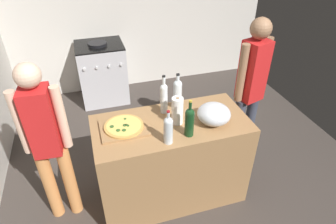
{
  "coord_description": "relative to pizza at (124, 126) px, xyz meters",
  "views": [
    {
      "loc": [
        -0.78,
        -1.33,
        2.41
      ],
      "look_at": [
        -0.15,
        0.72,
        0.94
      ],
      "focal_mm": 31.14,
      "sensor_mm": 36.0,
      "label": 1
    }
  ],
  "objects": [
    {
      "name": "wine_bottle_clear",
      "position": [
        0.5,
        -0.23,
        0.11
      ],
      "size": [
        0.08,
        0.08,
        0.33
      ],
      "color": "#143819",
      "rests_on": "counter"
    },
    {
      "name": "wine_bottle_green",
      "position": [
        0.31,
        -0.27,
        0.1
      ],
      "size": [
        0.07,
        0.07,
        0.3
      ],
      "color": "silver",
      "rests_on": "counter"
    },
    {
      "name": "person_in_stripes",
      "position": [
        -0.62,
        0.03,
        -0.03
      ],
      "size": [
        0.38,
        0.21,
        1.57
      ],
      "color": "#D88C4C",
      "rests_on": "ground_plane"
    },
    {
      "name": "paper_towel_roll",
      "position": [
        0.46,
        -0.04,
        0.09
      ],
      "size": [
        0.1,
        0.1,
        0.25
      ],
      "color": "white",
      "rests_on": "counter"
    },
    {
      "name": "kitchen_wall_rear",
      "position": [
        0.56,
        2.45,
        0.38
      ],
      "size": [
        4.26,
        0.1,
        2.6
      ],
      "primitive_type": "cube",
      "color": "beige",
      "rests_on": "ground_plane"
    },
    {
      "name": "stove",
      "position": [
        -0.01,
        2.05,
        -0.48
      ],
      "size": [
        0.67,
        0.6,
        0.93
      ],
      "color": "#B7B7BC",
      "rests_on": "ground_plane"
    },
    {
      "name": "person_in_red",
      "position": [
        1.34,
        0.24,
        0.03
      ],
      "size": [
        0.38,
        0.26,
        1.66
      ],
      "color": "#383D4C",
      "rests_on": "ground_plane"
    },
    {
      "name": "cutting_board",
      "position": [
        0.0,
        0.0,
        -0.02
      ],
      "size": [
        0.4,
        0.32,
        0.02
      ],
      "primitive_type": "cube",
      "color": "#9E7247",
      "rests_on": "counter"
    },
    {
      "name": "wine_bottle_amber",
      "position": [
        0.54,
        0.18,
        0.13
      ],
      "size": [
        0.08,
        0.08,
        0.35
      ],
      "color": "silver",
      "rests_on": "counter"
    },
    {
      "name": "mixing_bowl",
      "position": [
        0.76,
        -0.13,
        0.06
      ],
      "size": [
        0.29,
        0.29,
        0.18
      ],
      "color": "#B2B2B7",
      "rests_on": "counter"
    },
    {
      "name": "counter",
      "position": [
        0.41,
        -0.03,
        -0.48
      ],
      "size": [
        1.38,
        0.66,
        0.89
      ],
      "primitive_type": "cube",
      "color": "#9E7247",
      "rests_on": "ground_plane"
    },
    {
      "name": "pizza",
      "position": [
        0.0,
        0.0,
        0.0
      ],
      "size": [
        0.33,
        0.33,
        0.03
      ],
      "color": "tan",
      "rests_on": "cutting_board"
    },
    {
      "name": "wine_bottle_dark",
      "position": [
        0.4,
        0.15,
        0.13
      ],
      "size": [
        0.07,
        0.07,
        0.37
      ],
      "color": "silver",
      "rests_on": "counter"
    },
    {
      "name": "ground_plane",
      "position": [
        0.56,
        0.87,
        -0.93
      ],
      "size": [
        4.26,
        3.66,
        0.02
      ],
      "primitive_type": "cube",
      "color": "#3F3833"
    }
  ]
}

